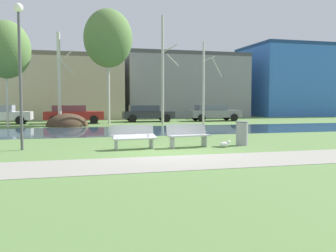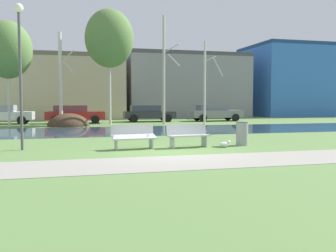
{
  "view_description": "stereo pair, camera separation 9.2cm",
  "coord_description": "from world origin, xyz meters",
  "px_view_note": "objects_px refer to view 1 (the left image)",
  "views": [
    {
      "loc": [
        -3.23,
        -12.12,
        1.74
      ],
      "look_at": [
        0.37,
        1.57,
        0.79
      ],
      "focal_mm": 39.43,
      "sensor_mm": 36.0,
      "label": 1
    },
    {
      "loc": [
        -3.14,
        -12.14,
        1.74
      ],
      "look_at": [
        0.37,
        1.57,
        0.79
      ],
      "focal_mm": 39.43,
      "sensor_mm": 36.0,
      "label": 2
    }
  ],
  "objects_px": {
    "bench_left": "(134,136)",
    "parked_van_nearest_white": "(0,114)",
    "seagull": "(225,144)",
    "parked_sedan_second_red": "(73,114)",
    "streetlamp": "(20,52)",
    "bench_right": "(188,135)",
    "trash_bin": "(242,133)",
    "parked_hatch_third_dark": "(147,113)",
    "parked_wagon_fourth_grey": "(214,112)"
  },
  "relations": [
    {
      "from": "bench_right",
      "to": "parked_hatch_third_dark",
      "type": "height_order",
      "value": "parked_hatch_third_dark"
    },
    {
      "from": "bench_left",
      "to": "streetlamp",
      "type": "xyz_separation_m",
      "value": [
        -3.9,
        0.73,
        2.99
      ]
    },
    {
      "from": "bench_left",
      "to": "parked_van_nearest_white",
      "type": "bearing_deg",
      "value": 113.48
    },
    {
      "from": "bench_left",
      "to": "parked_van_nearest_white",
      "type": "distance_m",
      "value": 18.54
    },
    {
      "from": "streetlamp",
      "to": "bench_left",
      "type": "bearing_deg",
      "value": -10.58
    },
    {
      "from": "parked_hatch_third_dark",
      "to": "parked_sedan_second_red",
      "type": "bearing_deg",
      "value": -171.47
    },
    {
      "from": "bench_right",
      "to": "streetlamp",
      "type": "xyz_separation_m",
      "value": [
        -5.97,
        0.73,
        2.99
      ]
    },
    {
      "from": "trash_bin",
      "to": "parked_wagon_fourth_grey",
      "type": "bearing_deg",
      "value": 71.77
    },
    {
      "from": "parked_sedan_second_red",
      "to": "seagull",
      "type": "bearing_deg",
      "value": -72.18
    },
    {
      "from": "parked_sedan_second_red",
      "to": "streetlamp",
      "type": "bearing_deg",
      "value": -96.69
    },
    {
      "from": "trash_bin",
      "to": "seagull",
      "type": "relative_size",
      "value": 2.0
    },
    {
      "from": "bench_right",
      "to": "streetlamp",
      "type": "height_order",
      "value": "streetlamp"
    },
    {
      "from": "bench_right",
      "to": "parked_hatch_third_dark",
      "type": "xyz_separation_m",
      "value": [
        1.95,
        17.43,
        0.27
      ]
    },
    {
      "from": "parked_sedan_second_red",
      "to": "parked_hatch_third_dark",
      "type": "xyz_separation_m",
      "value": [
        6.07,
        0.91,
        -0.02
      ]
    },
    {
      "from": "trash_bin",
      "to": "parked_hatch_third_dark",
      "type": "relative_size",
      "value": 0.22
    },
    {
      "from": "bench_right",
      "to": "parked_van_nearest_white",
      "type": "distance_m",
      "value": 19.46
    },
    {
      "from": "bench_right",
      "to": "trash_bin",
      "type": "height_order",
      "value": "trash_bin"
    },
    {
      "from": "seagull",
      "to": "parked_wagon_fourth_grey",
      "type": "height_order",
      "value": "parked_wagon_fourth_grey"
    },
    {
      "from": "bench_right",
      "to": "parked_wagon_fourth_grey",
      "type": "height_order",
      "value": "parked_wagon_fourth_grey"
    },
    {
      "from": "bench_left",
      "to": "trash_bin",
      "type": "xyz_separation_m",
      "value": [
        4.32,
        0.04,
        0.02
      ]
    },
    {
      "from": "seagull",
      "to": "parked_van_nearest_white",
      "type": "height_order",
      "value": "parked_van_nearest_white"
    },
    {
      "from": "bench_right",
      "to": "parked_hatch_third_dark",
      "type": "distance_m",
      "value": 17.54
    },
    {
      "from": "trash_bin",
      "to": "parked_wagon_fourth_grey",
      "type": "height_order",
      "value": "parked_wagon_fourth_grey"
    },
    {
      "from": "parked_van_nearest_white",
      "to": "parked_sedan_second_red",
      "type": "bearing_deg",
      "value": -5.18
    },
    {
      "from": "bench_right",
      "to": "seagull",
      "type": "distance_m",
      "value": 1.44
    },
    {
      "from": "trash_bin",
      "to": "seagull",
      "type": "distance_m",
      "value": 1.09
    },
    {
      "from": "parked_sedan_second_red",
      "to": "parked_wagon_fourth_grey",
      "type": "distance_m",
      "value": 11.98
    },
    {
      "from": "parked_hatch_third_dark",
      "to": "streetlamp",
      "type": "bearing_deg",
      "value": -115.37
    },
    {
      "from": "seagull",
      "to": "streetlamp",
      "type": "distance_m",
      "value": 8.1
    },
    {
      "from": "parked_van_nearest_white",
      "to": "bench_left",
      "type": "bearing_deg",
      "value": -66.52
    },
    {
      "from": "seagull",
      "to": "parked_van_nearest_white",
      "type": "distance_m",
      "value": 20.51
    },
    {
      "from": "bench_left",
      "to": "streetlamp",
      "type": "bearing_deg",
      "value": 169.42
    },
    {
      "from": "seagull",
      "to": "parked_sedan_second_red",
      "type": "xyz_separation_m",
      "value": [
        -5.45,
        16.95,
        0.63
      ]
    },
    {
      "from": "parked_hatch_third_dark",
      "to": "bench_right",
      "type": "bearing_deg",
      "value": -96.37
    },
    {
      "from": "bench_left",
      "to": "parked_hatch_third_dark",
      "type": "height_order",
      "value": "parked_hatch_third_dark"
    },
    {
      "from": "trash_bin",
      "to": "streetlamp",
      "type": "xyz_separation_m",
      "value": [
        -8.22,
        0.69,
        2.96
      ]
    },
    {
      "from": "bench_right",
      "to": "trash_bin",
      "type": "distance_m",
      "value": 2.25
    },
    {
      "from": "parked_wagon_fourth_grey",
      "to": "streetlamp",
      "type": "bearing_deg",
      "value": -130.26
    },
    {
      "from": "trash_bin",
      "to": "parked_sedan_second_red",
      "type": "xyz_separation_m",
      "value": [
        -6.37,
        16.48,
        0.26
      ]
    },
    {
      "from": "streetlamp",
      "to": "parked_hatch_third_dark",
      "type": "xyz_separation_m",
      "value": [
        7.92,
        16.7,
        -2.72
      ]
    },
    {
      "from": "parked_van_nearest_white",
      "to": "parked_wagon_fourth_grey",
      "type": "height_order",
      "value": "parked_van_nearest_white"
    },
    {
      "from": "bench_left",
      "to": "bench_right",
      "type": "bearing_deg",
      "value": 0.0
    },
    {
      "from": "seagull",
      "to": "parked_van_nearest_white",
      "type": "relative_size",
      "value": 0.11
    },
    {
      "from": "parked_van_nearest_white",
      "to": "parked_sedan_second_red",
      "type": "distance_m",
      "value": 5.37
    },
    {
      "from": "bench_left",
      "to": "parked_sedan_second_red",
      "type": "bearing_deg",
      "value": 97.05
    },
    {
      "from": "seagull",
      "to": "parked_hatch_third_dark",
      "type": "distance_m",
      "value": 17.88
    },
    {
      "from": "bench_left",
      "to": "trash_bin",
      "type": "distance_m",
      "value": 4.32
    },
    {
      "from": "bench_right",
      "to": "parked_van_nearest_white",
      "type": "bearing_deg",
      "value": 119.1
    },
    {
      "from": "parked_sedan_second_red",
      "to": "parked_wagon_fourth_grey",
      "type": "xyz_separation_m",
      "value": [
        11.97,
        0.53,
        -0.0
      ]
    },
    {
      "from": "parked_sedan_second_red",
      "to": "parked_hatch_third_dark",
      "type": "distance_m",
      "value": 6.13
    }
  ]
}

